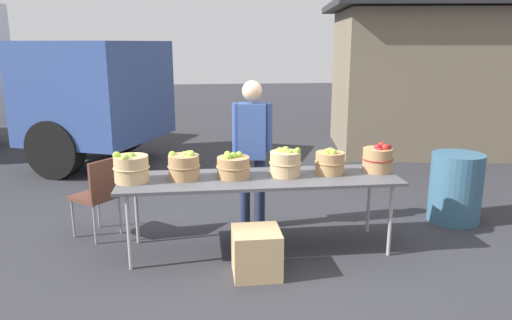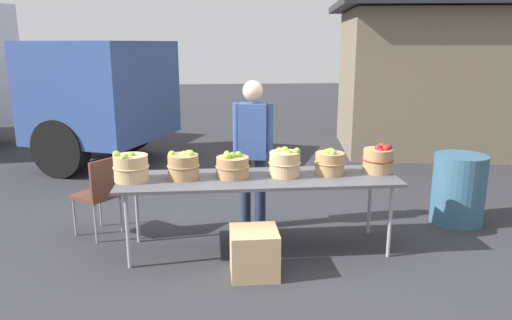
{
  "view_description": "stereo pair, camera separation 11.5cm",
  "coord_description": "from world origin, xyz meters",
  "px_view_note": "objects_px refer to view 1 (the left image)",
  "views": [
    {
      "loc": [
        -0.58,
        -4.49,
        2.03
      ],
      "look_at": [
        0.0,
        0.3,
        0.85
      ],
      "focal_mm": 33.92,
      "sensor_mm": 36.0,
      "label": 1
    },
    {
      "loc": [
        -0.46,
        -4.5,
        2.03
      ],
      "look_at": [
        0.0,
        0.3,
        0.85
      ],
      "focal_mm": 33.92,
      "sensor_mm": 36.0,
      "label": 2
    }
  ],
  "objects_px": {
    "apple_basket_green_4": "(330,162)",
    "folding_chair": "(99,191)",
    "market_table": "(260,181)",
    "apple_basket_red_0": "(378,159)",
    "apple_basket_green_2": "(233,166)",
    "trash_barrel": "(456,188)",
    "apple_basket_green_0": "(131,168)",
    "apple_basket_green_1": "(184,166)",
    "vendor_adult": "(252,143)",
    "apple_basket_green_3": "(285,163)",
    "produce_crate": "(256,252)"
  },
  "relations": [
    {
      "from": "apple_basket_red_0",
      "to": "apple_basket_green_2",
      "type": "bearing_deg",
      "value": -178.22
    },
    {
      "from": "vendor_adult",
      "to": "trash_barrel",
      "type": "height_order",
      "value": "vendor_adult"
    },
    {
      "from": "apple_basket_green_3",
      "to": "vendor_adult",
      "type": "relative_size",
      "value": 0.19
    },
    {
      "from": "folding_chair",
      "to": "trash_barrel",
      "type": "relative_size",
      "value": 1.08
    },
    {
      "from": "apple_basket_green_0",
      "to": "apple_basket_green_2",
      "type": "xyz_separation_m",
      "value": [
        0.96,
        0.04,
        -0.02
      ]
    },
    {
      "from": "apple_basket_green_3",
      "to": "apple_basket_green_4",
      "type": "relative_size",
      "value": 1.04
    },
    {
      "from": "apple_basket_green_1",
      "to": "apple_basket_green_3",
      "type": "relative_size",
      "value": 0.98
    },
    {
      "from": "market_table",
      "to": "vendor_adult",
      "type": "bearing_deg",
      "value": 90.51
    },
    {
      "from": "apple_basket_green_4",
      "to": "vendor_adult",
      "type": "distance_m",
      "value": 0.91
    },
    {
      "from": "apple_basket_green_1",
      "to": "apple_basket_green_2",
      "type": "distance_m",
      "value": 0.47
    },
    {
      "from": "apple_basket_green_0",
      "to": "vendor_adult",
      "type": "distance_m",
      "value": 1.36
    },
    {
      "from": "apple_basket_green_2",
      "to": "produce_crate",
      "type": "relative_size",
      "value": 0.8
    },
    {
      "from": "apple_basket_green_1",
      "to": "apple_basket_green_2",
      "type": "xyz_separation_m",
      "value": [
        0.47,
        -0.0,
        -0.01
      ]
    },
    {
      "from": "folding_chair",
      "to": "trash_barrel",
      "type": "xyz_separation_m",
      "value": [
        3.97,
        0.01,
        -0.11
      ]
    },
    {
      "from": "market_table",
      "to": "apple_basket_red_0",
      "type": "distance_m",
      "value": 1.23
    },
    {
      "from": "trash_barrel",
      "to": "apple_basket_green_1",
      "type": "bearing_deg",
      "value": -170.91
    },
    {
      "from": "apple_basket_green_2",
      "to": "produce_crate",
      "type": "distance_m",
      "value": 0.88
    },
    {
      "from": "apple_basket_green_3",
      "to": "apple_basket_green_2",
      "type": "bearing_deg",
      "value": 179.7
    },
    {
      "from": "apple_basket_green_2",
      "to": "apple_basket_green_1",
      "type": "bearing_deg",
      "value": 179.66
    },
    {
      "from": "apple_basket_green_4",
      "to": "apple_basket_green_2",
      "type": "bearing_deg",
      "value": -178.5
    },
    {
      "from": "apple_basket_red_0",
      "to": "produce_crate",
      "type": "relative_size",
      "value": 0.75
    },
    {
      "from": "apple_basket_red_0",
      "to": "produce_crate",
      "type": "distance_m",
      "value": 1.6
    },
    {
      "from": "vendor_adult",
      "to": "trash_barrel",
      "type": "xyz_separation_m",
      "value": [
        2.35,
        -0.08,
        -0.56
      ]
    },
    {
      "from": "apple_basket_green_2",
      "to": "trash_barrel",
      "type": "distance_m",
      "value": 2.68
    },
    {
      "from": "market_table",
      "to": "apple_basket_green_4",
      "type": "xyz_separation_m",
      "value": [
        0.71,
        0.05,
        0.16
      ]
    },
    {
      "from": "apple_basket_green_1",
      "to": "folding_chair",
      "type": "distance_m",
      "value": 1.09
    },
    {
      "from": "apple_basket_green_1",
      "to": "apple_basket_green_4",
      "type": "bearing_deg",
      "value": 0.9
    },
    {
      "from": "apple_basket_green_0",
      "to": "produce_crate",
      "type": "relative_size",
      "value": 0.81
    },
    {
      "from": "market_table",
      "to": "folding_chair",
      "type": "relative_size",
      "value": 3.14
    },
    {
      "from": "apple_basket_green_2",
      "to": "folding_chair",
      "type": "bearing_deg",
      "value": 160.53
    },
    {
      "from": "vendor_adult",
      "to": "trash_barrel",
      "type": "distance_m",
      "value": 2.42
    },
    {
      "from": "apple_basket_green_4",
      "to": "folding_chair",
      "type": "xyz_separation_m",
      "value": [
        -2.34,
        0.46,
        -0.36
      ]
    },
    {
      "from": "market_table",
      "to": "produce_crate",
      "type": "distance_m",
      "value": 0.75
    },
    {
      "from": "market_table",
      "to": "trash_barrel",
      "type": "distance_m",
      "value": 2.42
    },
    {
      "from": "market_table",
      "to": "apple_basket_green_3",
      "type": "distance_m",
      "value": 0.31
    },
    {
      "from": "apple_basket_green_4",
      "to": "folding_chair",
      "type": "height_order",
      "value": "apple_basket_green_4"
    },
    {
      "from": "apple_basket_red_0",
      "to": "produce_crate",
      "type": "xyz_separation_m",
      "value": [
        -1.31,
        -0.61,
        -0.67
      ]
    },
    {
      "from": "market_table",
      "to": "folding_chair",
      "type": "distance_m",
      "value": 1.72
    },
    {
      "from": "apple_basket_green_3",
      "to": "trash_barrel",
      "type": "bearing_deg",
      "value": 13.39
    },
    {
      "from": "apple_basket_green_1",
      "to": "vendor_adult",
      "type": "bearing_deg",
      "value": 38.27
    },
    {
      "from": "apple_basket_green_1",
      "to": "apple_basket_red_0",
      "type": "xyz_separation_m",
      "value": [
        1.94,
        0.04,
        0.01
      ]
    },
    {
      "from": "apple_basket_green_0",
      "to": "apple_basket_green_4",
      "type": "bearing_deg",
      "value": 1.82
    },
    {
      "from": "vendor_adult",
      "to": "folding_chair",
      "type": "xyz_separation_m",
      "value": [
        -1.63,
        -0.08,
        -0.46
      ]
    },
    {
      "from": "apple_basket_red_0",
      "to": "produce_crate",
      "type": "height_order",
      "value": "apple_basket_red_0"
    },
    {
      "from": "apple_basket_green_2",
      "to": "market_table",
      "type": "bearing_deg",
      "value": -6.48
    },
    {
      "from": "apple_basket_green_1",
      "to": "trash_barrel",
      "type": "distance_m",
      "value": 3.14
    },
    {
      "from": "apple_basket_green_2",
      "to": "apple_basket_green_4",
      "type": "height_order",
      "value": "apple_basket_green_4"
    },
    {
      "from": "apple_basket_green_1",
      "to": "apple_basket_red_0",
      "type": "height_order",
      "value": "apple_basket_red_0"
    },
    {
      "from": "apple_basket_green_0",
      "to": "apple_basket_green_4",
      "type": "relative_size",
      "value": 1.11
    },
    {
      "from": "apple_basket_green_4",
      "to": "vendor_adult",
      "type": "xyz_separation_m",
      "value": [
        -0.72,
        0.55,
        0.09
      ]
    }
  ]
}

